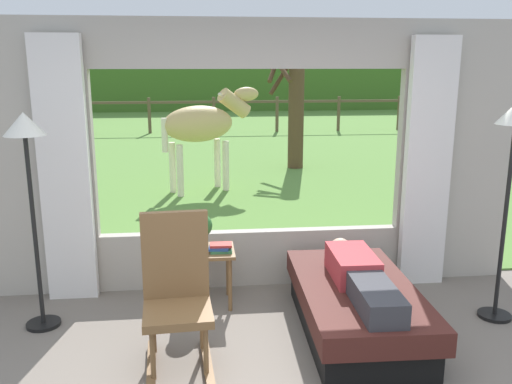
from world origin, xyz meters
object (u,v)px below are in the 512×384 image
object	(u,v)px
book_stack	(220,248)
floor_lamp_left	(27,156)
side_table	(210,259)
pasture_tree	(294,105)
rocking_chair	(177,293)
horse	(203,124)
recliner_sofa	(356,308)
potted_plant	(200,228)
reclining_person	(359,275)

from	to	relation	value
book_stack	floor_lamp_left	world-z (taller)	floor_lamp_left
side_table	pasture_tree	xyz separation A→B (m)	(1.89, 6.42, 0.89)
side_table	rocking_chair	bearing A→B (deg)	-104.83
book_stack	horse	xyz separation A→B (m)	(-0.09, 4.52, 0.60)
recliner_sofa	potted_plant	xyz separation A→B (m)	(-1.24, 0.74, 0.48)
horse	pasture_tree	bearing A→B (deg)	111.19
reclining_person	potted_plant	world-z (taller)	potted_plant
rocking_chair	side_table	distance (m)	1.01
rocking_chair	horse	world-z (taller)	horse
side_table	pasture_tree	bearing A→B (deg)	73.62
reclining_person	horse	distance (m)	5.36
pasture_tree	floor_lamp_left	bearing A→B (deg)	-116.19
recliner_sofa	potted_plant	world-z (taller)	potted_plant
rocking_chair	pasture_tree	bearing A→B (deg)	70.18
reclining_person	potted_plant	size ratio (longest dim) A/B	4.48
floor_lamp_left	reclining_person	bearing A→B (deg)	-9.80
rocking_chair	pasture_tree	xyz separation A→B (m)	(2.14, 7.39, 0.77)
rocking_chair	book_stack	distance (m)	0.97
recliner_sofa	pasture_tree	distance (m)	7.22
recliner_sofa	book_stack	world-z (taller)	book_stack
recliner_sofa	floor_lamp_left	bearing A→B (deg)	172.74
horse	side_table	bearing A→B (deg)	-24.86
floor_lamp_left	side_table	bearing A→B (deg)	11.42
side_table	potted_plant	size ratio (longest dim) A/B	1.63
rocking_chair	side_table	bearing A→B (deg)	71.53
horse	pasture_tree	xyz separation A→B (m)	(1.89, 1.96, 0.16)
recliner_sofa	book_stack	distance (m)	1.28
recliner_sofa	floor_lamp_left	xyz separation A→B (m)	(-2.57, 0.39, 1.22)
recliner_sofa	rocking_chair	xyz separation A→B (m)	(-1.42, -0.29, 0.33)
floor_lamp_left	potted_plant	bearing A→B (deg)	14.53
reclining_person	book_stack	xyz separation A→B (m)	(-1.07, 0.67, 0.03)
recliner_sofa	rocking_chair	distance (m)	1.49
recliner_sofa	side_table	size ratio (longest dim) A/B	3.31
book_stack	horse	size ratio (longest dim) A/B	0.12
side_table	floor_lamp_left	xyz separation A→B (m)	(-1.41, -0.28, 1.02)
potted_plant	recliner_sofa	bearing A→B (deg)	-30.77
side_table	pasture_tree	size ratio (longest dim) A/B	0.19
floor_lamp_left	horse	bearing A→B (deg)	73.44
floor_lamp_left	pasture_tree	bearing A→B (deg)	63.81
potted_plant	book_stack	size ratio (longest dim) A/B	1.49
recliner_sofa	horse	world-z (taller)	horse
pasture_tree	rocking_chair	bearing A→B (deg)	-106.18
potted_plant	side_table	bearing A→B (deg)	-36.87
potted_plant	floor_lamp_left	distance (m)	1.56
rocking_chair	potted_plant	world-z (taller)	rocking_chair
side_table	floor_lamp_left	bearing A→B (deg)	-168.58
reclining_person	floor_lamp_left	distance (m)	2.77
rocking_chair	side_table	xyz separation A→B (m)	(0.26, 0.97, -0.12)
book_stack	side_table	bearing A→B (deg)	146.39
side_table	book_stack	distance (m)	0.17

